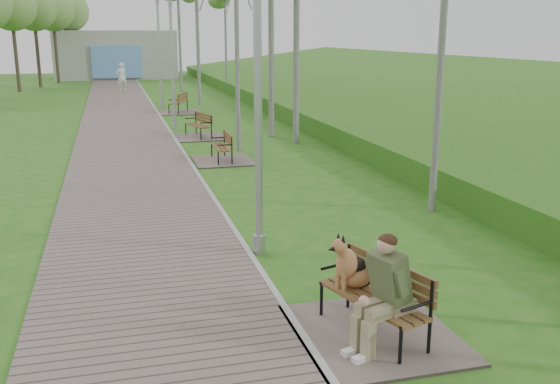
{
  "coord_description": "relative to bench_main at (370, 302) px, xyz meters",
  "views": [
    {
      "loc": [
        -2.18,
        -5.41,
        3.78
      ],
      "look_at": [
        0.44,
        4.29,
        1.22
      ],
      "focal_mm": 40.0,
      "sensor_mm": 36.0,
      "label": 1
    }
  ],
  "objects": [
    {
      "name": "kerb",
      "position": [
        -0.81,
        20.2,
        -0.47
      ],
      "size": [
        0.1,
        67.0,
        0.05
      ],
      "primitive_type": "cube",
      "color": "#999993",
      "rests_on": "ground"
    },
    {
      "name": "building_north",
      "position": [
        -2.31,
        49.68,
        1.5
      ],
      "size": [
        10.0,
        5.2,
        4.0
      ],
      "color": "#9E9E99",
      "rests_on": "ground"
    },
    {
      "name": "walkway",
      "position": [
        -2.56,
        20.2,
        -0.47
      ],
      "size": [
        3.5,
        67.0,
        0.04
      ],
      "primitive_type": "cube",
      "color": "#6D5D58",
      "rests_on": "ground"
    },
    {
      "name": "lamp_post_third",
      "position": [
        -0.39,
        26.75,
        2.08
      ],
      "size": [
        0.21,
        0.21,
        5.51
      ],
      "color": "#A5A7AD",
      "rests_on": "ground"
    },
    {
      "name": "embankment",
      "position": [
        11.19,
        18.7,
        -0.49
      ],
      "size": [
        14.0,
        70.0,
        1.6
      ],
      "primitive_type": "cube",
      "color": "#4B7C29",
      "rests_on": "ground"
    },
    {
      "name": "bench_third",
      "position": [
        0.09,
        16.3,
        -0.28
      ],
      "size": [
        1.82,
        2.02,
        1.11
      ],
      "color": "#6D5D58",
      "rests_on": "ground"
    },
    {
      "name": "bench_main",
      "position": [
        0.0,
        0.0,
        0.0
      ],
      "size": [
        1.99,
        2.21,
        1.73
      ],
      "color": "#6D5D58",
      "rests_on": "ground"
    },
    {
      "name": "bench_far",
      "position": [
        0.18,
        24.02,
        -0.26
      ],
      "size": [
        2.0,
        2.22,
        1.23
      ],
      "color": "#6D5D58",
      "rests_on": "ground"
    },
    {
      "name": "lamp_post_near",
      "position": [
        -0.62,
        3.45,
        2.25
      ],
      "size": [
        0.23,
        0.23,
        5.86
      ],
      "color": "#A5A7AD",
      "rests_on": "ground"
    },
    {
      "name": "pedestrian_near",
      "position": [
        -2.18,
        36.64,
        0.46
      ],
      "size": [
        0.81,
        0.67,
        1.9
      ],
      "primitive_type": "imported",
      "rotation": [
        0.0,
        0.0,
        3.51
      ],
      "color": "white",
      "rests_on": "ground"
    },
    {
      "name": "bench_second",
      "position": [
        0.16,
        11.69,
        -0.29
      ],
      "size": [
        1.74,
        1.94,
        1.07
      ],
      "color": "#6D5D58",
      "rests_on": "ground"
    },
    {
      "name": "lamp_post_second",
      "position": [
        -0.55,
        18.56,
        1.86
      ],
      "size": [
        0.19,
        0.19,
        5.04
      ],
      "color": "#A5A7AD",
      "rests_on": "ground"
    }
  ]
}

